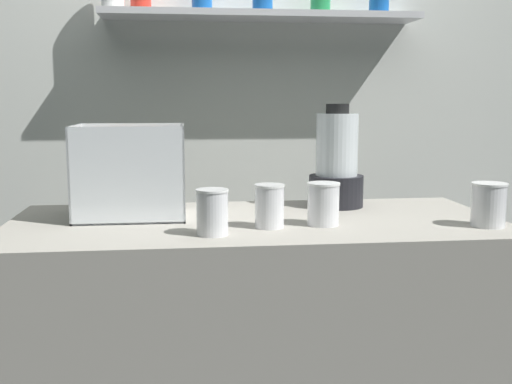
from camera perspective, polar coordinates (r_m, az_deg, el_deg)
name	(u,v)px	position (r m, az deg, el deg)	size (l,w,h in m)	color
counter	(256,368)	(1.91, 0.00, -15.91)	(1.40, 0.64, 0.90)	#9E998E
back_wall_unit	(234,94)	(2.50, -2.07, 9.05)	(2.60, 0.24, 2.50)	silver
carrot_display_bin	(130,188)	(1.84, -11.52, 0.40)	(0.31, 0.24, 0.27)	white
blender_pitcher	(337,165)	(1.99, 7.43, 2.47)	(0.17, 0.17, 0.33)	black
juice_cup_mango_far_left	(212,215)	(1.57, -4.04, -2.11)	(0.08, 0.08, 0.12)	white
juice_cup_mango_left	(269,208)	(1.66, 1.25, -1.45)	(0.08, 0.08, 0.12)	white
juice_cup_carrot_middle	(323,207)	(1.70, 6.22, -1.35)	(0.09, 0.09, 0.12)	white
juice_cup_beet_right	(489,208)	(1.79, 20.65, -1.36)	(0.09, 0.09, 0.12)	white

